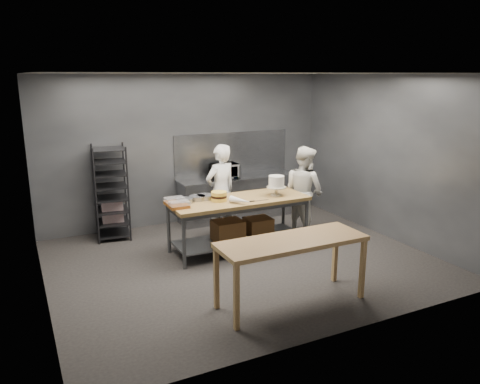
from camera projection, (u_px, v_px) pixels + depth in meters
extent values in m
plane|color=black|center=(242.00, 261.00, 7.70)|extent=(6.00, 6.00, 0.00)
cube|color=#4C4F54|center=(188.00, 149.00, 9.51)|extent=(6.00, 0.04, 3.00)
cube|color=brown|center=(239.00, 200.00, 7.99)|extent=(2.40, 0.90, 0.06)
cube|color=#47494C|center=(239.00, 238.00, 8.16)|extent=(2.25, 0.75, 0.03)
cylinder|color=#47494C|center=(184.00, 243.00, 7.28)|extent=(0.06, 0.06, 0.86)
cylinder|color=#47494C|center=(169.00, 229.00, 7.96)|extent=(0.06, 0.06, 0.86)
cylinder|color=#47494C|center=(306.00, 223.00, 8.26)|extent=(0.06, 0.06, 0.86)
cylinder|color=#47494C|center=(283.00, 212.00, 8.93)|extent=(0.06, 0.06, 0.86)
cube|color=brown|center=(228.00, 230.00, 8.00)|extent=(0.50, 0.40, 0.35)
cube|color=brown|center=(258.00, 226.00, 8.32)|extent=(0.45, 0.38, 0.30)
cube|color=brown|center=(292.00, 242.00, 6.09)|extent=(2.00, 0.70, 0.06)
cube|color=brown|center=(236.00, 298.00, 5.53)|extent=(0.06, 0.06, 0.84)
cube|color=brown|center=(216.00, 278.00, 6.05)|extent=(0.06, 0.06, 0.84)
cube|color=brown|center=(362.00, 269.00, 6.34)|extent=(0.06, 0.06, 0.84)
cube|color=brown|center=(335.00, 254.00, 6.86)|extent=(0.06, 0.06, 0.84)
cube|color=slate|center=(239.00, 178.00, 9.81)|extent=(2.60, 0.60, 0.04)
cube|color=slate|center=(239.00, 198.00, 9.92)|extent=(2.56, 0.56, 0.86)
cube|color=slate|center=(232.00, 153.00, 9.96)|extent=(2.60, 0.02, 0.90)
cube|color=black|center=(111.00, 192.00, 8.61)|extent=(0.68, 0.72, 1.75)
cube|color=silver|center=(112.00, 210.00, 8.69)|extent=(0.41, 0.29, 0.45)
imported|color=white|center=(221.00, 192.00, 8.63)|extent=(0.73, 0.57, 1.76)
imported|color=silver|center=(304.00, 191.00, 8.79)|extent=(0.79, 0.94, 1.70)
imported|color=black|center=(225.00, 171.00, 9.63)|extent=(0.54, 0.37, 0.30)
cylinder|color=#BEB498|center=(276.00, 195.00, 8.21)|extent=(0.20, 0.20, 0.02)
cylinder|color=#BEB498|center=(276.00, 191.00, 8.19)|extent=(0.06, 0.06, 0.12)
cylinder|color=#BEB498|center=(276.00, 187.00, 8.17)|extent=(0.34, 0.34, 0.02)
cylinder|color=white|center=(276.00, 181.00, 8.15)|extent=(0.27, 0.27, 0.19)
cylinder|color=gold|center=(219.00, 199.00, 7.84)|extent=(0.26, 0.26, 0.06)
cylinder|color=black|center=(219.00, 196.00, 7.83)|extent=(0.26, 0.26, 0.04)
cylinder|color=gold|center=(219.00, 193.00, 7.82)|extent=(0.26, 0.26, 0.06)
cylinder|color=gray|center=(197.00, 198.00, 7.89)|extent=(0.28, 0.28, 0.07)
cylinder|color=gray|center=(205.00, 197.00, 7.96)|extent=(0.29, 0.29, 0.07)
cylinder|color=gray|center=(184.00, 201.00, 7.72)|extent=(0.28, 0.28, 0.07)
cone|color=white|center=(240.00, 201.00, 7.64)|extent=(0.30, 0.39, 0.12)
cube|color=slate|center=(261.00, 200.00, 7.87)|extent=(0.28, 0.02, 0.00)
cube|color=black|center=(252.00, 201.00, 7.80)|extent=(0.09, 0.02, 0.02)
cube|color=#A95E21|center=(179.00, 207.00, 7.42)|extent=(0.30, 0.20, 0.05)
cube|color=silver|center=(179.00, 203.00, 7.40)|extent=(0.31, 0.21, 0.06)
cube|color=#A95E21|center=(174.00, 203.00, 7.65)|extent=(0.30, 0.20, 0.05)
cube|color=silver|center=(174.00, 199.00, 7.64)|extent=(0.31, 0.21, 0.06)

